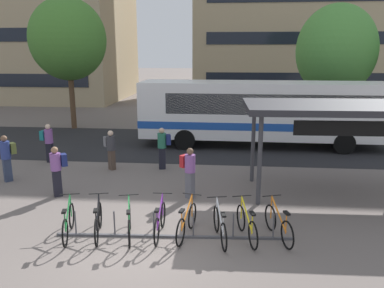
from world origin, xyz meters
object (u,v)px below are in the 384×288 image
parked_bicycle_green_0 (68,223)px  commuter_navy_pack_3 (57,168)px  parked_bicycle_black_1 (98,222)px  commuter_olive_pack_5 (7,155)px  parked_bicycle_purple_3 (160,222)px  street_tree_0 (68,39)px  parked_bicycle_yellow_6 (247,225)px  parked_bicycle_green_2 (129,224)px  city_bus (261,111)px  commuter_red_pack_2 (189,169)px  commuter_teal_pack_0 (48,140)px  parked_bicycle_silver_5 (220,226)px  commuter_navy_pack_4 (163,145)px  transit_shelter (339,110)px  commuter_grey_pack_1 (111,147)px  parked_bicycle_orange_7 (279,225)px  street_tree_2 (336,51)px

parked_bicycle_green_0 → commuter_navy_pack_3: size_ratio=1.00×
parked_bicycle_black_1 → commuter_navy_pack_3: commuter_navy_pack_3 is taller
commuter_navy_pack_3 → commuter_olive_pack_5: commuter_olive_pack_5 is taller
parked_bicycle_green_0 → parked_bicycle_purple_3: 2.34m
parked_bicycle_purple_3 → street_tree_0: (-7.77, 13.60, 4.94)m
parked_bicycle_yellow_6 → parked_bicycle_green_0: bearing=78.8°
parked_bicycle_green_2 → parked_bicycle_yellow_6: same height
parked_bicycle_green_2 → commuter_navy_pack_3: commuter_navy_pack_3 is taller
commuter_navy_pack_3 → city_bus: bearing=-168.7°
parked_bicycle_purple_3 → commuter_red_pack_2: bearing=-11.1°
parked_bicycle_purple_3 → commuter_teal_pack_0: commuter_teal_pack_0 is taller
parked_bicycle_silver_5 → parked_bicycle_yellow_6: (0.67, 0.14, 0.00)m
parked_bicycle_green_2 → commuter_navy_pack_4: bearing=-12.6°
parked_bicycle_silver_5 → commuter_navy_pack_4: 6.38m
commuter_red_pack_2 → commuter_navy_pack_3: size_ratio=1.00×
parked_bicycle_black_1 → commuter_red_pack_2: (2.07, 2.87, 0.59)m
commuter_navy_pack_3 → commuter_olive_pack_5: 2.76m
city_bus → parked_bicycle_black_1: city_bus is taller
parked_bicycle_silver_5 → transit_shelter: size_ratio=0.28×
commuter_grey_pack_1 → parked_bicycle_purple_3: bearing=-19.6°
city_bus → parked_bicycle_orange_7: bearing=89.1°
parked_bicycle_green_0 → parked_bicycle_black_1: 0.76m
city_bus → parked_bicycle_green_2: city_bus is taller
parked_bicycle_green_0 → parked_bicycle_silver_5: (3.87, 0.15, 0.00)m
parked_bicycle_black_1 → parked_bicycle_purple_3: size_ratio=0.98×
city_bus → parked_bicycle_black_1: bearing=65.2°
commuter_grey_pack_1 → commuter_olive_pack_5: bearing=-109.9°
street_tree_2 → parked_bicycle_green_2: bearing=-118.9°
parked_bicycle_green_2 → parked_bicycle_silver_5: (2.30, 0.06, 0.00)m
commuter_navy_pack_3 → commuter_red_pack_2: bearing=147.7°
commuter_navy_pack_3 → commuter_teal_pack_0: bearing=-96.4°
commuter_red_pack_2 → parked_bicycle_yellow_6: bearing=-17.5°
commuter_teal_pack_0 → commuter_red_pack_2: size_ratio=0.99×
commuter_red_pack_2 → street_tree_0: street_tree_0 is taller
city_bus → parked_bicycle_silver_5: city_bus is taller
commuter_navy_pack_4 → parked_bicycle_yellow_6: bearing=103.0°
commuter_navy_pack_3 → commuter_olive_pack_5: bearing=-62.5°
parked_bicycle_green_2 → commuter_navy_pack_4: 5.97m
commuter_olive_pack_5 → parked_bicycle_purple_3: bearing=101.7°
parked_bicycle_green_2 → parked_bicycle_green_0: bearing=79.6°
parked_bicycle_black_1 → parked_bicycle_silver_5: same height
parked_bicycle_purple_3 → commuter_grey_pack_1: 6.26m
street_tree_2 → city_bus: bearing=-128.6°
city_bus → parked_bicycle_orange_7: 10.04m
commuter_navy_pack_4 → commuter_olive_pack_5: 5.76m
parked_bicycle_silver_5 → city_bus: bearing=-21.8°
parked_bicycle_black_1 → commuter_red_pack_2: 3.59m
commuter_red_pack_2 → street_tree_2: bearing=99.8°
parked_bicycle_silver_5 → commuter_olive_pack_5: size_ratio=0.98×
transit_shelter → commuter_red_pack_2: (-4.75, -0.81, -1.85)m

